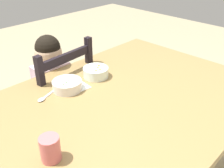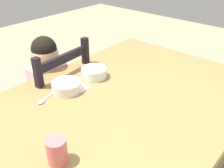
# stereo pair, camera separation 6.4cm
# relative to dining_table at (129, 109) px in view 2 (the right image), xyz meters

# --- Properties ---
(dining_table) EXTENTS (1.39, 1.05, 0.75)m
(dining_table) POSITION_rel_dining_table_xyz_m (0.00, 0.00, 0.00)
(dining_table) COLOR #987A47
(dining_table) RESTS_ON ground
(dining_chair) EXTENTS (0.45, 0.45, 0.92)m
(dining_chair) POSITION_rel_dining_table_xyz_m (-0.08, 0.57, -0.21)
(dining_chair) COLOR black
(dining_chair) RESTS_ON ground
(child_figure) EXTENTS (0.32, 0.31, 0.95)m
(child_figure) POSITION_rel_dining_table_xyz_m (-0.08, 0.57, -0.03)
(child_figure) COLOR silver
(child_figure) RESTS_ON ground
(bowl_of_peas) EXTENTS (0.16, 0.16, 0.05)m
(bowl_of_peas) POSITION_rel_dining_table_xyz_m (-0.19, 0.27, 0.12)
(bowl_of_peas) COLOR white
(bowl_of_peas) RESTS_ON dining_table
(bowl_of_carrots) EXTENTS (0.15, 0.15, 0.06)m
(bowl_of_carrots) POSITION_rel_dining_table_xyz_m (0.02, 0.27, 0.12)
(bowl_of_carrots) COLOR white
(bowl_of_carrots) RESTS_ON dining_table
(spoon) EXTENTS (0.14, 0.06, 0.01)m
(spoon) POSITION_rel_dining_table_xyz_m (-0.33, 0.29, 0.10)
(spoon) COLOR silver
(spoon) RESTS_ON dining_table
(drinking_cup) EXTENTS (0.07, 0.07, 0.10)m
(drinking_cup) POSITION_rel_dining_table_xyz_m (-0.53, -0.09, 0.14)
(drinking_cup) COLOR #DD6B6C
(drinking_cup) RESTS_ON dining_table
(paper_napkin) EXTENTS (0.14, 0.13, 0.00)m
(paper_napkin) POSITION_rel_dining_table_xyz_m (-0.15, 0.26, 0.09)
(paper_napkin) COLOR white
(paper_napkin) RESTS_ON dining_table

